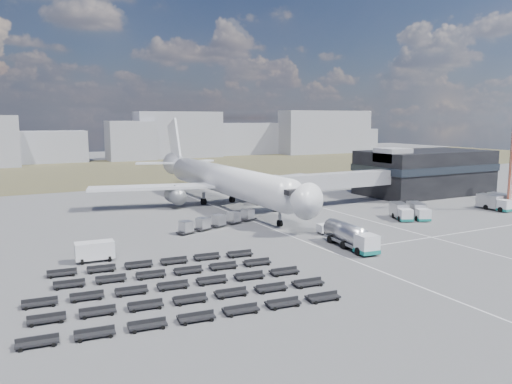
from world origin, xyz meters
name	(u,v)px	position (x,y,z in m)	size (l,w,h in m)	color
ground	(311,238)	(0.00, 0.00, 0.00)	(420.00, 420.00, 0.00)	#565659
grass_strip	(128,170)	(0.00, 110.00, 0.01)	(420.00, 90.00, 0.01)	brown
lane_markings	(351,227)	(9.77, 3.00, 0.01)	(47.12, 110.00, 0.01)	silver
terminal	(424,171)	(47.77, 23.96, 5.25)	(30.40, 16.40, 11.00)	black
jet_bridge	(320,182)	(15.90, 20.42, 5.05)	(30.30, 3.80, 7.05)	#939399
airliner	(221,179)	(0.00, 32.38, 5.29)	(51.59, 64.53, 17.62)	white
skyline	(59,137)	(-16.93, 149.34, 9.95)	(296.37, 26.91, 24.38)	#9496A2
fuel_tanker	(350,236)	(1.49, -7.22, 1.64)	(3.55, 10.36, 3.28)	white
pushback_tug	(329,229)	(4.00, 1.04, 0.76)	(3.40, 1.91, 1.52)	white
utility_van	(95,252)	(-30.26, 2.50, 1.22)	(4.61, 2.09, 2.44)	white
catering_truck	(260,197)	(7.68, 30.09, 1.31)	(3.91, 6.03, 2.57)	white
service_trucks_near	(410,211)	(23.00, 3.49, 1.37)	(7.31, 7.84, 2.52)	white
service_trucks_far	(500,202)	(45.33, 2.39, 1.43)	(5.70, 6.74, 2.64)	white
uld_row	(219,221)	(-8.96, 13.19, 1.07)	(15.89, 6.93, 1.78)	black
baggage_dollies	(174,286)	(-25.00, -11.85, 0.38)	(30.52, 22.02, 0.76)	black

